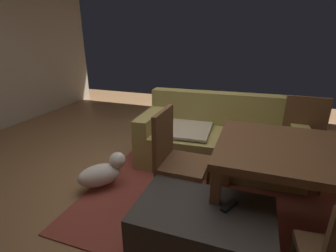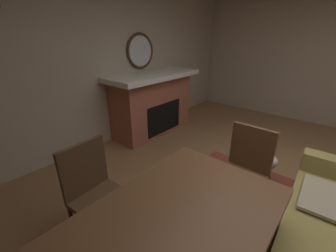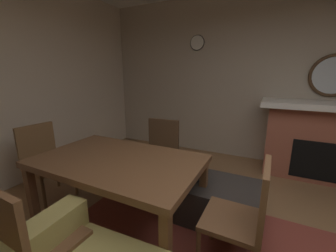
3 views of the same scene
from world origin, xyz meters
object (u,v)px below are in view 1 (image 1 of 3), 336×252
ottoman_coffee_table (202,232)px  couch (218,140)px  dining_table (324,160)px  dining_chair_west (174,154)px  small_dog (103,172)px  tv_remote (229,206)px  dining_chair_north (304,136)px

ottoman_coffee_table → couch: bearing=94.7°
dining_table → dining_chair_west: 1.20m
dining_chair_west → small_dog: dining_chair_west is taller
dining_table → dining_chair_west: size_ratio=1.71×
ottoman_coffee_table → dining_chair_west: (-0.39, 0.53, 0.32)m
ottoman_coffee_table → small_dog: (-1.17, 0.50, -0.02)m
ottoman_coffee_table → dining_chair_west: bearing=126.4°
small_dog → tv_remote: bearing=-17.5°
dining_table → dining_chair_west: dining_chair_west is taller
dining_chair_north → small_dog: (-1.97, -0.92, -0.34)m
dining_chair_north → small_dog: size_ratio=1.90×
tv_remote → dining_table: (0.63, 0.46, 0.24)m
dining_table → dining_chair_north: size_ratio=1.71×
dining_chair_west → small_dog: (-0.78, -0.03, -0.34)m
tv_remote → dining_table: bearing=62.6°
dining_table → dining_chair_north: dining_chair_north is taller
small_dog → dining_table: bearing=1.0°
dining_table → dining_chair_north: 0.89m
couch → tv_remote: size_ratio=12.27×
couch → tv_remote: couch is taller
couch → dining_chair_north: (0.92, -0.09, 0.22)m
couch → dining_table: couch is taller
couch → tv_remote: bearing=-78.6°
couch → dining_chair_west: bearing=-105.4°
dining_chair_north → small_dog: 2.20m
ottoman_coffee_table → dining_table: dining_table is taller
tv_remote → couch: bearing=128.2°
dining_chair_west → small_dog: size_ratio=1.90×
tv_remote → dining_chair_west: size_ratio=0.17×
couch → ottoman_coffee_table: bearing=-85.3°
couch → dining_chair_north: size_ratio=2.11×
couch → dining_chair_north: 0.95m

